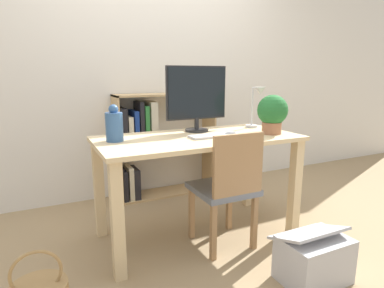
# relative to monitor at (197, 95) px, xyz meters

# --- Properties ---
(ground_plane) EXTENTS (10.00, 10.00, 0.00)m
(ground_plane) POSITION_rel_monitor_xyz_m (-0.09, -0.20, -1.04)
(ground_plane) COLOR #997F5B
(wall_back) EXTENTS (8.00, 0.05, 2.60)m
(wall_back) POSITION_rel_monitor_xyz_m (-0.09, 0.88, 0.26)
(wall_back) COLOR silver
(wall_back) RESTS_ON ground_plane
(desk) EXTENTS (1.45, 0.71, 0.76)m
(desk) POSITION_rel_monitor_xyz_m (-0.09, -0.20, -0.42)
(desk) COLOR #D8BC8C
(desk) RESTS_ON ground_plane
(monitor) EXTENTS (0.50, 0.18, 0.50)m
(monitor) POSITION_rel_monitor_xyz_m (0.00, 0.00, 0.00)
(monitor) COLOR #232326
(monitor) RESTS_ON desk
(keyboard) EXTENTS (0.37, 0.12, 0.02)m
(keyboard) POSITION_rel_monitor_xyz_m (0.01, -0.26, -0.27)
(keyboard) COLOR #B2B2B7
(keyboard) RESTS_ON desk
(vase) EXTENTS (0.11, 0.11, 0.25)m
(vase) POSITION_rel_monitor_xyz_m (-0.66, -0.11, -0.17)
(vase) COLOR #33598C
(vase) RESTS_ON desk
(desk_lamp) EXTENTS (0.10, 0.19, 0.34)m
(desk_lamp) POSITION_rel_monitor_xyz_m (0.50, -0.09, -0.07)
(desk_lamp) COLOR #B7B7BC
(desk_lamp) RESTS_ON desk
(potted_plant) EXTENTS (0.23, 0.23, 0.29)m
(potted_plant) POSITION_rel_monitor_xyz_m (0.46, -0.34, -0.12)
(potted_plant) COLOR #9E6647
(potted_plant) RESTS_ON desk
(chair) EXTENTS (0.40, 0.40, 0.83)m
(chair) POSITION_rel_monitor_xyz_m (0.00, -0.46, -0.58)
(chair) COLOR slate
(chair) RESTS_ON ground_plane
(bookshelf) EXTENTS (0.99, 0.28, 1.01)m
(bookshelf) POSITION_rel_monitor_xyz_m (-0.17, 0.71, -0.50)
(bookshelf) COLOR tan
(bookshelf) RESTS_ON ground_plane
(storage_box) EXTENTS (0.40, 0.32, 0.33)m
(storage_box) POSITION_rel_monitor_xyz_m (0.27, -1.00, -0.89)
(storage_box) COLOR #B2B2B7
(storage_box) RESTS_ON ground_plane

